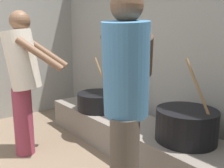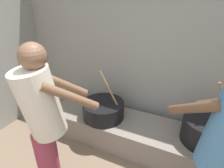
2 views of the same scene
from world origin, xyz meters
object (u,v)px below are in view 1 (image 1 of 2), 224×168
cooking_pot_main (99,101)px  cook_in_cream_shirt (23,76)px  cook_in_blue_shirt (126,95)px  cooking_pot_secondary (186,125)px

cooking_pot_main → cook_in_cream_shirt: size_ratio=0.44×
cook_in_blue_shirt → cook_in_cream_shirt: 1.37m
cooking_pot_secondary → cook_in_blue_shirt: bearing=-88.2°
cooking_pot_secondary → cook_in_blue_shirt: 0.85m
cook_in_blue_shirt → cook_in_cream_shirt: cook_in_blue_shirt is taller
cooking_pot_main → cook_in_blue_shirt: 1.50m
cook_in_blue_shirt → cook_in_cream_shirt: size_ratio=1.02×
cooking_pot_main → cooking_pot_secondary: cooking_pot_secondary is taller
cooking_pot_secondary → cook_in_cream_shirt: bearing=-143.6°
cook_in_blue_shirt → cook_in_cream_shirt: (-1.35, -0.22, -0.02)m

